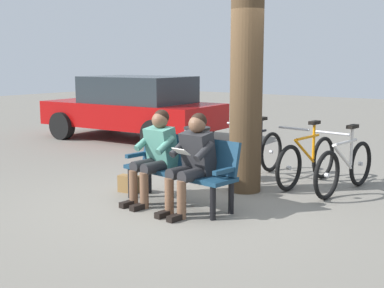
{
  "coord_description": "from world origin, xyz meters",
  "views": [
    {
      "loc": [
        -3.86,
        5.04,
        1.81
      ],
      "look_at": [
        -0.02,
        -0.17,
        0.75
      ],
      "focal_mm": 47.26,
      "sensor_mm": 36.0,
      "label": 1
    }
  ],
  "objects": [
    {
      "name": "bicycle_green",
      "position": [
        -0.88,
        -1.87,
        0.36
      ],
      "size": [
        0.48,
        1.68,
        0.94
      ],
      "rotation": [
        0.0,
        0.0,
        1.48
      ],
      "color": "black",
      "rests_on": "ground"
    },
    {
      "name": "bench",
      "position": [
        -0.03,
        0.05,
        0.51
      ],
      "size": [
        1.64,
        0.64,
        0.87
      ],
      "rotation": [
        0.0,
        0.0,
        -0.1
      ],
      "color": "navy",
      "rests_on": "ground"
    },
    {
      "name": "person_reading",
      "position": [
        -0.33,
        0.25,
        0.66
      ],
      "size": [
        0.52,
        0.79,
        1.2
      ],
      "rotation": [
        0.0,
        0.0,
        -0.1
      ],
      "color": "#262628",
      "rests_on": "ground"
    },
    {
      "name": "litter_bin",
      "position": [
        0.55,
        -1.07,
        0.42
      ],
      "size": [
        0.4,
        0.4,
        0.83
      ],
      "color": "slate",
      "rests_on": "ground"
    },
    {
      "name": "bicycle_blue",
      "position": [
        -0.01,
        -1.85,
        0.36
      ],
      "size": [
        0.48,
        1.68,
        0.94
      ],
      "rotation": [
        0.0,
        0.0,
        1.52
      ],
      "color": "black",
      "rests_on": "ground"
    },
    {
      "name": "parked_car",
      "position": [
        4.17,
        -3.57,
        0.77
      ],
      "size": [
        4.3,
        2.22,
        1.47
      ],
      "rotation": [
        0.0,
        0.0,
        0.06
      ],
      "color": "#A50C0C",
      "rests_on": "ground"
    },
    {
      "name": "bicycle_purple",
      "position": [
        -1.49,
        -1.75,
        0.36
      ],
      "size": [
        0.48,
        1.68,
        0.94
      ],
      "rotation": [
        0.0,
        0.0,
        1.46
      ],
      "color": "black",
      "rests_on": "ground"
    },
    {
      "name": "tree_trunk",
      "position": [
        -0.33,
        -1.01,
        1.63
      ],
      "size": [
        0.45,
        0.45,
        3.25
      ],
      "primitive_type": "cylinder",
      "color": "#4C3823",
      "rests_on": "ground"
    },
    {
      "name": "handbag",
      "position": [
        0.92,
        0.03,
        0.12
      ],
      "size": [
        0.32,
        0.19,
        0.24
      ],
      "primitive_type": "cube",
      "rotation": [
        0.0,
        0.0,
        0.16
      ],
      "color": "olive",
      "rests_on": "ground"
    },
    {
      "name": "ground_plane",
      "position": [
        0.0,
        0.0,
        0.0
      ],
      "size": [
        40.0,
        40.0,
        0.0
      ],
      "primitive_type": "plane",
      "color": "slate"
    },
    {
      "name": "person_companion",
      "position": [
        0.3,
        0.18,
        0.66
      ],
      "size": [
        0.52,
        0.79,
        1.2
      ],
      "rotation": [
        0.0,
        0.0,
        -0.1
      ],
      "color": "#4C8C7A",
      "rests_on": "ground"
    }
  ]
}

